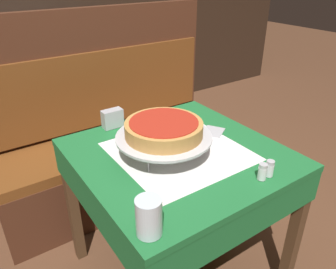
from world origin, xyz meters
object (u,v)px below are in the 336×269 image
pizza_server (208,138)px  napkin_holder (112,118)px  pepper_shaker (270,168)px  condiment_caddy (49,63)px  booth_bench (115,148)px  pizza_pan_stand (164,137)px  dining_table_rear (46,81)px  water_glass_near (149,217)px  salt_shaker (262,172)px  dining_table_front (178,171)px  deep_dish_pizza (164,128)px

pizza_server → napkin_holder: napkin_holder is taller
pizza_server → pepper_shaker: (-0.00, -0.35, 0.03)m
condiment_caddy → booth_bench: bearing=-78.4°
pizza_pan_stand → napkin_holder: size_ratio=3.96×
dining_table_rear → booth_bench: booth_bench is taller
water_glass_near → condiment_caddy: size_ratio=0.77×
pizza_server → salt_shaker: size_ratio=4.20×
pepper_shaker → napkin_holder: size_ratio=0.65×
dining_table_front → condiment_caddy: size_ratio=5.26×
deep_dish_pizza → pizza_server: size_ratio=1.15×
dining_table_front → condiment_caddy: condiment_caddy is taller
water_glass_near → pepper_shaker: size_ratio=1.89×
dining_table_rear → water_glass_near: 1.96m
pizza_server → water_glass_near: 0.64m
pizza_pan_stand → deep_dish_pizza: size_ratio=1.25×
deep_dish_pizza → pepper_shaker: 0.44m
pizza_server → pepper_shaker: size_ratio=4.24×
booth_bench → pizza_pan_stand: (-0.13, -0.79, 0.47)m
pizza_server → dining_table_rear: bearing=100.8°
booth_bench → water_glass_near: booth_bench is taller
booth_bench → condiment_caddy: (-0.15, 0.74, 0.43)m
pizza_pan_stand → pepper_shaker: pizza_pan_stand is taller
deep_dish_pizza → pepper_shaker: bearing=-54.7°
booth_bench → pepper_shaker: (0.12, -1.14, 0.42)m
dining_table_rear → salt_shaker: bearing=-82.4°
dining_table_front → deep_dish_pizza: 0.24m
dining_table_front → pizza_pan_stand: pizza_pan_stand is taller
water_glass_near → booth_bench: bearing=69.9°
deep_dish_pizza → napkin_holder: 0.38m
pizza_server → napkin_holder: bearing=130.4°
dining_table_rear → pepper_shaker: size_ratio=11.37×
dining_table_rear → water_glass_near: bearing=-96.8°
dining_table_rear → deep_dish_pizza: deep_dish_pizza is taller
pizza_pan_stand → pizza_server: size_ratio=1.43×
salt_shaker → pepper_shaker: 0.04m
booth_bench → pepper_shaker: booth_bench is taller
dining_table_front → deep_dish_pizza: deep_dish_pizza is taller
pizza_pan_stand → condiment_caddy: condiment_caddy is taller
salt_shaker → booth_bench: bearing=93.8°
pepper_shaker → napkin_holder: bearing=113.1°
booth_bench → pizza_server: bearing=-81.5°
pepper_shaker → pizza_server: bearing=89.7°
water_glass_near → napkin_holder: water_glass_near is taller
booth_bench → dining_table_rear: bearing=102.9°
deep_dish_pizza → condiment_caddy: 1.53m
condiment_caddy → pizza_server: bearing=-80.0°
deep_dish_pizza → water_glass_near: deep_dish_pizza is taller
booth_bench → deep_dish_pizza: 0.95m
dining_table_rear → deep_dish_pizza: (0.05, -1.59, 0.23)m
booth_bench → pizza_server: 0.88m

